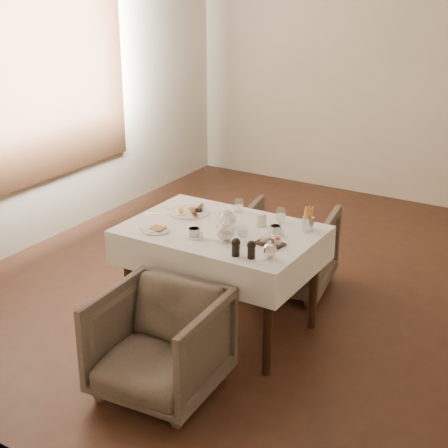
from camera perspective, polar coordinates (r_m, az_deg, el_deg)
room at (r=6.33m, az=-13.84°, el=13.09°), size 5.00×5.00×5.00m
table at (r=4.62m, az=-0.23°, el=-1.72°), size 1.28×0.88×0.75m
armchair_near at (r=4.12m, az=-5.37°, el=-9.91°), size 0.73×0.75×0.64m
armchair_far at (r=5.37m, az=5.27°, el=-2.08°), size 0.80×0.82×0.64m
breakfast_plate at (r=4.86m, az=-2.85°, el=1.05°), size 0.29×0.29×0.04m
side_plate at (r=4.56m, az=-5.80°, el=-0.47°), size 0.19×0.18×0.02m
teapot_centre at (r=4.58m, az=0.29°, el=0.51°), size 0.20×0.17×0.13m
teapot_front at (r=4.37m, az=0.10°, el=-0.55°), size 0.20×0.17×0.13m
creamer at (r=4.63m, az=3.12°, el=0.39°), size 0.08×0.08×0.08m
teacup_near at (r=4.44m, az=-2.51°, el=-0.75°), size 0.12×0.12×0.06m
teacup_far at (r=4.49m, az=4.30°, el=-0.52°), size 0.12×0.12×0.06m
glass_left at (r=4.86m, az=1.25°, el=1.51°), size 0.08×0.08×0.09m
glass_mid at (r=4.44m, az=1.60°, el=-0.49°), size 0.07×0.07×0.09m
glass_right at (r=4.70m, az=4.76°, el=0.75°), size 0.08×0.08×0.10m
condiment_board at (r=4.33m, az=3.84°, el=-1.54°), size 0.19×0.15×0.04m
pepper_mill_left at (r=4.15m, az=0.98°, el=-1.92°), size 0.07×0.07×0.12m
pepper_mill_right at (r=4.12m, az=2.29°, el=-2.13°), size 0.06×0.06×0.11m
silver_pot at (r=4.13m, az=3.83°, el=-2.09°), size 0.13×0.11×0.11m
fries_cup at (r=4.56m, az=7.03°, el=0.34°), size 0.08×0.08×0.17m
cutlery_fork at (r=4.90m, az=-4.28°, el=1.10°), size 0.20×0.07×0.00m
cutlery_knife at (r=4.85m, az=-5.37°, el=0.83°), size 0.17×0.08×0.00m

